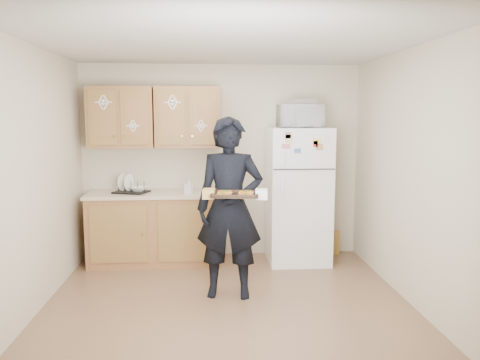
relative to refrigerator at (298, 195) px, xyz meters
name	(u,v)px	position (x,y,z in m)	size (l,w,h in m)	color
floor	(228,307)	(-0.95, -1.43, -0.85)	(3.60, 3.60, 0.00)	brown
ceiling	(227,42)	(-0.95, -1.43, 1.65)	(3.60, 3.60, 0.00)	beige
wall_back	(222,161)	(-0.95, 0.37, 0.40)	(3.60, 0.04, 2.50)	beige
wall_front	(242,223)	(-0.95, -3.23, 0.40)	(3.60, 0.04, 2.50)	beige
wall_left	(30,182)	(-2.75, -1.43, 0.40)	(0.04, 3.60, 2.50)	beige
wall_right	(415,178)	(0.85, -1.43, 0.40)	(0.04, 3.60, 2.50)	beige
refrigerator	(298,195)	(0.00, 0.00, 0.00)	(0.75, 0.70, 1.70)	white
base_cabinet	(155,229)	(-1.80, 0.05, -0.42)	(1.60, 0.60, 0.86)	brown
countertop	(154,194)	(-1.80, 0.05, 0.03)	(1.64, 0.64, 0.04)	beige
upper_cab_left	(121,117)	(-2.20, 0.18, 0.98)	(0.80, 0.33, 0.75)	brown
upper_cab_right	(188,117)	(-1.38, 0.18, 0.98)	(0.80, 0.33, 0.75)	brown
cereal_box	(332,243)	(0.52, 0.24, -0.69)	(0.20, 0.07, 0.32)	gold
person	(230,208)	(-0.92, -1.11, 0.07)	(0.67, 0.44, 1.84)	black
baking_tray	(235,195)	(-0.88, -1.41, 0.25)	(0.44, 0.32, 0.04)	black
pizza_front_left	(224,194)	(-0.99, -1.47, 0.27)	(0.15, 0.15, 0.02)	orange
pizza_front_right	(246,195)	(-0.79, -1.50, 0.27)	(0.15, 0.15, 0.02)	orange
pizza_back_left	(225,192)	(-0.97, -1.33, 0.27)	(0.15, 0.15, 0.02)	orange
pizza_back_right	(246,192)	(-0.77, -1.35, 0.27)	(0.15, 0.15, 0.02)	orange
microwave	(300,116)	(0.00, -0.05, 0.99)	(0.51, 0.34, 0.28)	white
foil_pan	(303,102)	(0.04, -0.02, 1.16)	(0.30, 0.21, 0.06)	silver
dish_rack	(131,186)	(-2.08, 0.04, 0.13)	(0.39, 0.29, 0.16)	black
bowl	(139,189)	(-1.99, 0.04, 0.10)	(0.21, 0.21, 0.05)	white
soap_bottle	(189,186)	(-1.37, -0.09, 0.15)	(0.09, 0.09, 0.20)	white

